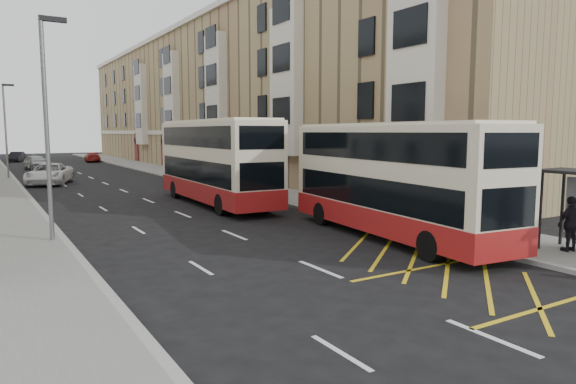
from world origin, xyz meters
TOP-DOWN VIEW (x-y plane):
  - ground at (0.00, 0.00)m, footprint 200.00×200.00m
  - pavement_right at (8.00, 30.00)m, footprint 4.00×120.00m
  - kerb_right at (6.00, 30.00)m, footprint 0.25×120.00m
  - kerb_left at (-6.00, 30.00)m, footprint 0.25×120.00m
  - road_markings at (0.00, 45.00)m, footprint 10.00×110.00m
  - terrace_right at (14.88, 45.38)m, footprint 10.75×79.00m
  - guard_railing at (6.25, 5.75)m, footprint 0.06×6.56m
  - street_lamp_near at (-6.35, 12.00)m, footprint 0.93×0.18m
  - street_lamp_far at (-6.35, 42.00)m, footprint 0.93×0.18m
  - double_decker_front at (5.00, 6.38)m, footprint 3.68×11.30m
  - double_decker_rear at (2.85, 18.44)m, footprint 3.15×11.99m
  - pedestrian_far at (8.07, 1.12)m, footprint 1.15×0.66m
  - white_van at (-3.84, 35.59)m, footprint 4.50×6.45m
  - car_silver at (-3.18, 53.07)m, footprint 2.57×4.89m
  - car_dark at (-4.01, 71.18)m, footprint 2.66×4.36m
  - car_red at (4.81, 65.38)m, footprint 2.33×4.73m

SIDE VIEW (x-z plane):
  - ground at x=0.00m, z-range 0.00..0.00m
  - road_markings at x=0.00m, z-range 0.00..0.01m
  - pavement_right at x=8.00m, z-range 0.00..0.15m
  - kerb_right at x=6.00m, z-range 0.00..0.15m
  - kerb_left at x=-6.00m, z-range 0.00..0.15m
  - car_red at x=4.81m, z-range 0.00..1.32m
  - car_dark at x=-4.01m, z-range 0.00..1.36m
  - car_silver at x=-3.18m, z-range 0.00..1.59m
  - white_van at x=-3.84m, z-range 0.00..1.64m
  - guard_railing at x=6.25m, z-range 0.35..1.36m
  - pedestrian_far at x=8.07m, z-range 0.15..1.99m
  - double_decker_front at x=5.00m, z-range 0.04..4.47m
  - double_decker_rear at x=2.85m, z-range 0.04..4.79m
  - street_lamp_near at x=-6.35m, z-range 0.64..8.64m
  - street_lamp_far at x=-6.35m, z-range 0.64..8.64m
  - terrace_right at x=14.88m, z-range -0.10..15.15m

